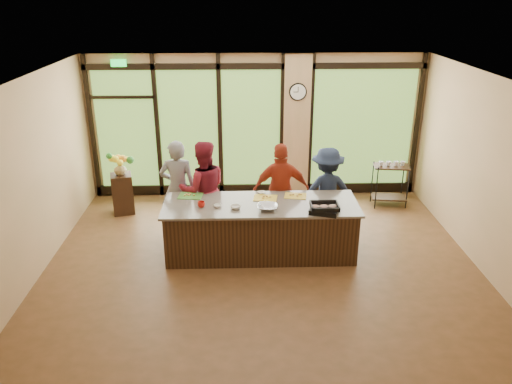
{
  "coord_description": "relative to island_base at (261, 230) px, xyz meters",
  "views": [
    {
      "loc": [
        -0.31,
        -7.19,
        4.2
      ],
      "look_at": [
        -0.07,
        0.4,
        1.08
      ],
      "focal_mm": 35.0,
      "sensor_mm": 36.0,
      "label": 1
    }
  ],
  "objects": [
    {
      "name": "back_wall",
      "position": [
        0.0,
        2.7,
        1.06
      ],
      "size": [
        7.0,
        0.0,
        7.0
      ],
      "primitive_type": "plane",
      "rotation": [
        1.57,
        0.0,
        0.0
      ],
      "color": "tan",
      "rests_on": "floor"
    },
    {
      "name": "roasting_pan",
      "position": [
        0.99,
        -0.39,
        0.52
      ],
      "size": [
        0.53,
        0.47,
        0.08
      ],
      "primitive_type": "cube",
      "rotation": [
        0.0,
        0.0,
        -0.35
      ],
      "color": "black",
      "rests_on": "countertop"
    },
    {
      "name": "prep_bowl_far",
      "position": [
        0.03,
        0.43,
        0.5
      ],
      "size": [
        0.17,
        0.17,
        0.03
      ],
      "primitive_type": "imported",
      "rotation": [
        0.0,
        0.0,
        0.38
      ],
      "color": "silver",
      "rests_on": "countertop"
    },
    {
      "name": "left_wall",
      "position": [
        -3.5,
        -0.3,
        1.06
      ],
      "size": [
        0.0,
        6.0,
        6.0
      ],
      "primitive_type": "plane",
      "rotation": [
        1.57,
        0.0,
        1.57
      ],
      "color": "tan",
      "rests_on": "floor"
    },
    {
      "name": "cook_right",
      "position": [
        1.22,
        0.8,
        0.37
      ],
      "size": [
        1.11,
        0.73,
        1.61
      ],
      "primitive_type": "imported",
      "rotation": [
        0.0,
        0.0,
        3.27
      ],
      "color": "#1A2339",
      "rests_on": "floor"
    },
    {
      "name": "cutting_board_right",
      "position": [
        0.6,
        0.29,
        0.49
      ],
      "size": [
        0.41,
        0.33,
        0.01
      ],
      "primitive_type": "cube",
      "rotation": [
        0.0,
        0.0,
        -0.17
      ],
      "color": "gold",
      "rests_on": "countertop"
    },
    {
      "name": "countertop",
      "position": [
        0.0,
        0.0,
        0.46
      ],
      "size": [
        3.2,
        1.1,
        0.04
      ],
      "primitive_type": "cube",
      "color": "slate",
      "rests_on": "island_base"
    },
    {
      "name": "cook_left",
      "position": [
        -1.45,
        0.84,
        0.44
      ],
      "size": [
        0.64,
        0.42,
        1.76
      ],
      "primitive_type": "imported",
      "rotation": [
        0.0,
        0.0,
        3.14
      ],
      "color": "slate",
      "rests_on": "floor"
    },
    {
      "name": "floor",
      "position": [
        0.0,
        -0.3,
        -0.44
      ],
      "size": [
        7.0,
        7.0,
        0.0
      ],
      "primitive_type": "plane",
      "color": "#51371C",
      "rests_on": "ground"
    },
    {
      "name": "cook_midright",
      "position": [
        0.39,
        0.68,
        0.43
      ],
      "size": [
        1.02,
        0.44,
        1.73
      ],
      "primitive_type": "imported",
      "rotation": [
        0.0,
        0.0,
        3.16
      ],
      "color": "maroon",
      "rests_on": "floor"
    },
    {
      "name": "flower_vase",
      "position": [
        -2.68,
        1.76,
        0.49
      ],
      "size": [
        0.3,
        0.3,
        0.25
      ],
      "primitive_type": "imported",
      "rotation": [
        0.0,
        0.0,
        -0.25
      ],
      "color": "#907B4F",
      "rests_on": "flower_stand"
    },
    {
      "name": "island_base",
      "position": [
        0.0,
        0.0,
        0.0
      ],
      "size": [
        3.1,
        1.0,
        0.88
      ],
      "primitive_type": "cube",
      "color": "#321E10",
      "rests_on": "floor"
    },
    {
      "name": "cook_midleft",
      "position": [
        -0.99,
        0.71,
        0.45
      ],
      "size": [
        0.98,
        0.83,
        1.78
      ],
      "primitive_type": "imported",
      "rotation": [
        0.0,
        0.0,
        3.34
      ],
      "color": "maroon",
      "rests_on": "floor"
    },
    {
      "name": "red_ramekin",
      "position": [
        -0.96,
        -0.12,
        0.53
      ],
      "size": [
        0.14,
        0.14,
        0.09
      ],
      "primitive_type": "imported",
      "rotation": [
        0.0,
        0.0,
        0.21
      ],
      "color": "red",
      "rests_on": "countertop"
    },
    {
      "name": "bar_cart",
      "position": [
        2.73,
        1.95,
        0.13
      ],
      "size": [
        0.75,
        0.49,
        0.96
      ],
      "rotation": [
        0.0,
        0.0,
        -0.13
      ],
      "color": "#321E10",
      "rests_on": "floor"
    },
    {
      "name": "prep_bowl_near",
      "position": [
        -0.41,
        -0.19,
        0.51
      ],
      "size": [
        0.22,
        0.22,
        0.05
      ],
      "primitive_type": "imported",
      "rotation": [
        0.0,
        0.0,
        -0.41
      ],
      "color": "silver",
      "rests_on": "countertop"
    },
    {
      "name": "window_wall",
      "position": [
        0.16,
        2.65,
        0.95
      ],
      "size": [
        6.9,
        0.12,
        3.0
      ],
      "color": "tan",
      "rests_on": "floor"
    },
    {
      "name": "right_wall",
      "position": [
        3.5,
        -0.3,
        1.06
      ],
      "size": [
        0.0,
        6.0,
        6.0
      ],
      "primitive_type": "plane",
      "rotation": [
        1.57,
        0.0,
        -1.57
      ],
      "color": "tan",
      "rests_on": "floor"
    },
    {
      "name": "prep_bowl_mid",
      "position": [
        -0.7,
        -0.12,
        0.5
      ],
      "size": [
        0.16,
        0.16,
        0.04
      ],
      "primitive_type": "imported",
      "rotation": [
        0.0,
        0.0,
        0.42
      ],
      "color": "silver",
      "rests_on": "countertop"
    },
    {
      "name": "mixing_bowl",
      "position": [
        0.1,
        -0.25,
        0.52
      ],
      "size": [
        0.36,
        0.36,
        0.08
      ],
      "primitive_type": "imported",
      "rotation": [
        0.0,
        0.0,
        -0.1
      ],
      "color": "silver",
      "rests_on": "countertop"
    },
    {
      "name": "cutting_board_left",
      "position": [
        -1.18,
        0.34,
        0.49
      ],
      "size": [
        0.43,
        0.34,
        0.01
      ],
      "primitive_type": "cube",
      "rotation": [
        0.0,
        0.0,
        -0.12
      ],
      "color": "#4D9837",
      "rests_on": "countertop"
    },
    {
      "name": "wall_clock",
      "position": [
        0.85,
        2.57,
        1.81
      ],
      "size": [
        0.36,
        0.04,
        0.36
      ],
      "color": "black",
      "rests_on": "window_wall"
    },
    {
      "name": "cutting_board_center",
      "position": [
        0.09,
        0.21,
        0.49
      ],
      "size": [
        0.43,
        0.34,
        0.01
      ],
      "primitive_type": "cube",
      "rotation": [
        0.0,
        0.0,
        -0.14
      ],
      "color": "gold",
      "rests_on": "countertop"
    },
    {
      "name": "ceiling",
      "position": [
        0.0,
        -0.3,
        2.56
      ],
      "size": [
        7.0,
        7.0,
        0.0
      ],
      "primitive_type": "plane",
      "rotation": [
        3.14,
        0.0,
        0.0
      ],
      "color": "white",
      "rests_on": "back_wall"
    },
    {
      "name": "flower_stand",
      "position": [
        -2.68,
        1.76,
        -0.04
      ],
      "size": [
        0.49,
        0.49,
        0.81
      ],
      "primitive_type": "cube",
      "rotation": [
        0.0,
        0.0,
        0.25
      ],
      "color": "#321E10",
      "rests_on": "floor"
    }
  ]
}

